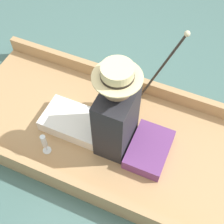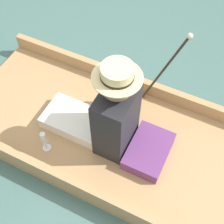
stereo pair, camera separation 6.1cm
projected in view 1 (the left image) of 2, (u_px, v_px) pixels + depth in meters
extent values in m
plane|color=#476B66|center=(112.00, 140.00, 2.71)|extent=(16.00, 16.00, 0.00)
cube|color=tan|center=(112.00, 137.00, 2.66)|extent=(1.16, 2.67, 0.10)
cube|color=tan|center=(82.00, 188.00, 2.28)|extent=(0.06, 2.67, 0.14)
cube|color=tan|center=(136.00, 83.00, 2.86)|extent=(0.06, 2.67, 0.14)
cube|color=#6B3875|center=(149.00, 149.00, 2.48)|extent=(0.43, 0.30, 0.11)
cube|color=white|center=(74.00, 122.00, 2.63)|extent=(0.33, 0.53, 0.11)
cube|color=#232328|center=(116.00, 121.00, 2.34)|extent=(0.36, 0.24, 0.61)
cube|color=beige|center=(101.00, 112.00, 2.33)|extent=(0.04, 0.01, 0.33)
cube|color=white|center=(95.00, 120.00, 2.25)|extent=(0.02, 0.01, 0.36)
cube|color=white|center=(107.00, 99.00, 2.36)|extent=(0.02, 0.01, 0.36)
sphere|color=#936B4C|center=(117.00, 85.00, 2.00)|extent=(0.22, 0.22, 0.22)
cylinder|color=beige|center=(117.00, 77.00, 1.94)|extent=(0.33, 0.33, 0.01)
cylinder|color=beige|center=(117.00, 72.00, 1.90)|extent=(0.21, 0.21, 0.08)
cylinder|color=black|center=(117.00, 75.00, 1.92)|extent=(0.22, 0.22, 0.02)
ellipsoid|color=tan|center=(126.00, 98.00, 2.68)|extent=(0.17, 0.14, 0.26)
sphere|color=tan|center=(127.00, 84.00, 2.53)|extent=(0.15, 0.15, 0.15)
sphere|color=tan|center=(120.00, 83.00, 2.55)|extent=(0.06, 0.06, 0.06)
sphere|color=tan|center=(125.00, 84.00, 2.46)|extent=(0.06, 0.06, 0.06)
sphere|color=tan|center=(130.00, 75.00, 2.51)|extent=(0.06, 0.06, 0.06)
cylinder|color=tan|center=(123.00, 103.00, 2.60)|extent=(0.10, 0.07, 0.11)
cylinder|color=tan|center=(131.00, 87.00, 2.69)|extent=(0.10, 0.07, 0.11)
sphere|color=tan|center=(120.00, 107.00, 2.74)|extent=(0.07, 0.07, 0.07)
sphere|color=tan|center=(124.00, 100.00, 2.79)|extent=(0.07, 0.07, 0.07)
cylinder|color=silver|center=(47.00, 150.00, 2.53)|extent=(0.07, 0.07, 0.01)
cylinder|color=silver|center=(46.00, 148.00, 2.49)|extent=(0.01, 0.01, 0.08)
cylinder|color=silver|center=(44.00, 141.00, 2.41)|extent=(0.04, 0.04, 0.13)
cylinder|color=#2D2823|center=(160.00, 69.00, 2.49)|extent=(0.02, 0.30, 0.83)
sphere|color=beige|center=(187.00, 34.00, 2.12)|extent=(0.04, 0.04, 0.04)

